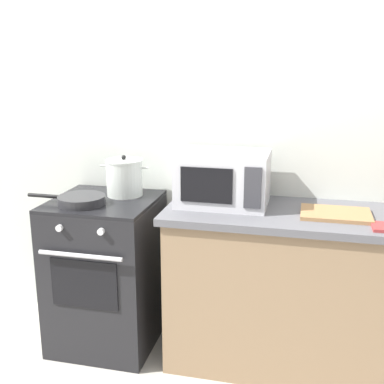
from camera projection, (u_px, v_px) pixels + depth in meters
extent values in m
cube|color=silver|center=(224.00, 138.00, 2.96)|extent=(4.40, 0.10, 2.50)
cube|color=#8C7051|center=(317.00, 296.00, 2.70)|extent=(1.64, 0.56, 0.88)
cube|color=#59595E|center=(323.00, 217.00, 2.58)|extent=(1.70, 0.60, 0.04)
cube|color=black|center=(107.00, 273.00, 2.96)|extent=(0.60, 0.60, 0.90)
cube|color=black|center=(103.00, 201.00, 2.84)|extent=(0.60, 0.60, 0.02)
cube|color=black|center=(84.00, 284.00, 2.66)|extent=(0.39, 0.01, 0.28)
cylinder|color=silver|center=(80.00, 256.00, 2.59)|extent=(0.48, 0.02, 0.02)
cylinder|color=silver|center=(59.00, 228.00, 2.60)|extent=(0.04, 0.02, 0.04)
cylinder|color=silver|center=(101.00, 232.00, 2.54)|extent=(0.04, 0.02, 0.04)
cylinder|color=silver|center=(124.00, 179.00, 2.91)|extent=(0.21, 0.21, 0.21)
cylinder|color=silver|center=(124.00, 161.00, 2.88)|extent=(0.22, 0.22, 0.01)
sphere|color=black|center=(124.00, 157.00, 2.88)|extent=(0.03, 0.03, 0.03)
cylinder|color=silver|center=(104.00, 166.00, 2.92)|extent=(0.05, 0.01, 0.01)
cylinder|color=silver|center=(144.00, 168.00, 2.86)|extent=(0.05, 0.01, 0.01)
cylinder|color=#28282B|center=(82.00, 200.00, 2.74)|extent=(0.27, 0.27, 0.05)
cylinder|color=black|center=(44.00, 196.00, 2.79)|extent=(0.20, 0.02, 0.02)
cube|color=silver|center=(223.00, 178.00, 2.72)|extent=(0.50, 0.36, 0.30)
cube|color=black|center=(206.00, 185.00, 2.56)|extent=(0.28, 0.01, 0.19)
cube|color=#38383D|center=(253.00, 188.00, 2.50)|extent=(0.09, 0.01, 0.22)
cube|color=#997047|center=(336.00, 214.00, 2.54)|extent=(0.36, 0.26, 0.02)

